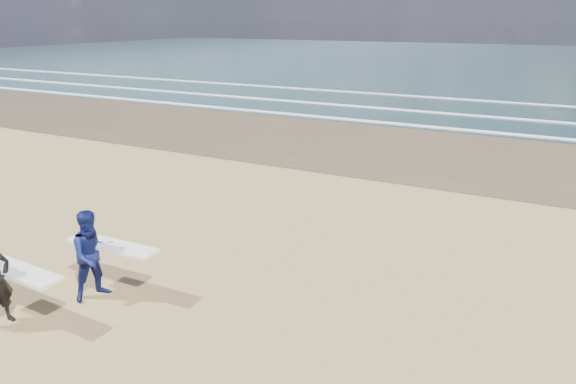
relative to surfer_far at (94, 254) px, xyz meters
The scene contains 1 object.
surfer_far is the anchor object (origin of this frame).
Camera 1 is at (7.94, -5.76, 5.82)m, focal length 32.00 mm.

